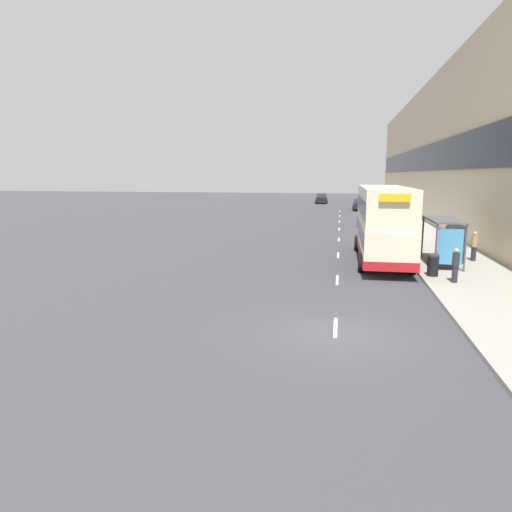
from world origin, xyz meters
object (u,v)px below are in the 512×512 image
Objects in this scene: pedestrian_at_shelter at (448,236)px; pedestrian_1 at (474,246)px; car_1 at (360,204)px; car_0 at (322,198)px; double_decker_bus_near at (383,222)px; bus_shelter at (448,233)px; litter_bin at (433,265)px; pedestrian_2 at (455,265)px.

pedestrian_1 is at bearing -78.37° from pedestrian_at_shelter.
car_0 is at bearing 111.63° from car_1.
double_decker_bus_near is at bearing 96.06° from car_0.
bus_shelter is 39.85m from car_1.
pedestrian_1 is at bearing 56.26° from litter_bin.
car_1 is 2.54× the size of pedestrian_2.
bus_shelter is 2.57m from pedestrian_1.
pedestrian_at_shelter is 1.17× the size of pedestrian_2.
car_1 is at bearing 96.80° from pedestrian_at_shelter.
car_0 is at bearing 101.47° from pedestrian_at_shelter.
pedestrian_2 reaches higher than litter_bin.
pedestrian_at_shelter reaches higher than car_1.
car_1 is at bearing 97.23° from pedestrian_1.
car_0 is at bearing 96.06° from double_decker_bus_near.
car_1 is 35.03m from pedestrian_at_shelter.
pedestrian_2 is at bearing -100.13° from pedestrian_at_shelter.
pedestrian_at_shelter is 3.43m from pedestrian_1.
pedestrian_2 is at bearing -96.79° from bus_shelter.
bus_shelter reaches higher than pedestrian_at_shelter.
car_1 is 2.18× the size of pedestrian_at_shelter.
car_0 is 16.17m from car_1.
pedestrian_2 is (8.47, -59.01, 0.08)m from car_0.
bus_shelter is 2.49× the size of pedestrian_1.
double_decker_bus_near is at bearing 116.19° from litter_bin.
bus_shelter is 3.54m from double_decker_bus_near.
litter_bin is (-3.05, -4.57, -0.33)m from pedestrian_1.
double_decker_bus_near is 38.52m from car_1.
pedestrian_1 is (1.83, 1.58, -0.87)m from bus_shelter.
car_1 is at bearing 92.40° from litter_bin.
double_decker_bus_near is 6.30m from pedestrian_2.
litter_bin is at bearing -87.60° from car_1.
pedestrian_1 reaches higher than pedestrian_2.
bus_shelter is 5.13m from pedestrian_at_shelter.
pedestrian_2 is at bearing -60.59° from litter_bin.
double_decker_bus_near is at bearing 116.95° from pedestrian_2.
pedestrian_2 is 1.50× the size of litter_bin.
car_1 is 44.05m from pedestrian_2.
bus_shelter is 55.49m from car_0.
pedestrian_at_shelter is 1.76× the size of litter_bin.
double_decker_bus_near is 2.67× the size of car_1.
pedestrian_2 is (-2.33, -5.83, -0.06)m from pedestrian_1.
pedestrian_1 is 5.50m from litter_bin.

